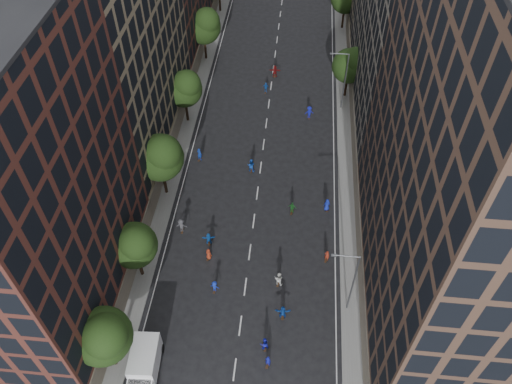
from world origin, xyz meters
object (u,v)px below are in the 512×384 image
(cargo_van, at_px, (144,365))
(skater_2, at_px, (264,344))
(streetlamp_far, at_px, (344,78))
(streetlamp_near, at_px, (351,280))
(skater_0, at_px, (143,359))
(skater_1, at_px, (268,361))

(cargo_van, relative_size, skater_2, 3.23)
(streetlamp_far, bearing_deg, streetlamp_near, -90.00)
(streetlamp_far, relative_size, cargo_van, 1.63)
(skater_2, bearing_deg, skater_0, -6.79)
(streetlamp_near, height_order, skater_1, streetlamp_near)
(skater_0, bearing_deg, skater_2, -149.51)
(cargo_van, bearing_deg, skater_1, 5.77)
(streetlamp_near, bearing_deg, cargo_van, -155.28)
(skater_0, height_order, skater_2, skater_0)
(skater_0, bearing_deg, streetlamp_far, -97.58)
(streetlamp_near, distance_m, streetlamp_far, 33.00)
(streetlamp_near, xyz_separation_m, skater_2, (-7.80, -5.10, -4.31))
(streetlamp_near, relative_size, cargo_van, 1.63)
(skater_1, bearing_deg, skater_2, -59.01)
(streetlamp_near, relative_size, skater_1, 5.81)
(streetlamp_far, relative_size, skater_2, 5.26)
(streetlamp_far, height_order, cargo_van, streetlamp_far)
(streetlamp_near, relative_size, skater_2, 5.26)
(streetlamp_near, xyz_separation_m, streetlamp_far, (0.00, 33.00, 0.00))
(streetlamp_near, bearing_deg, streetlamp_far, 90.00)
(cargo_van, bearing_deg, streetlamp_near, 21.43)
(cargo_van, distance_m, skater_1, 11.36)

